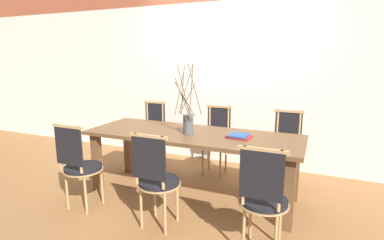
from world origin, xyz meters
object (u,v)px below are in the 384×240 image
at_px(chair_near_center, 263,196).
at_px(book_stack, 239,136).
at_px(dining_table, 192,142).
at_px(chair_far_center, 286,145).
at_px(vase_centerpiece, 188,121).

xyz_separation_m(chair_near_center, book_stack, (-0.41, 0.78, 0.26)).
xyz_separation_m(dining_table, book_stack, (0.53, 0.02, 0.12)).
bearing_deg(chair_near_center, book_stack, 117.58).
xyz_separation_m(chair_near_center, chair_far_center, (0.01, 1.52, 0.00)).
relative_size(dining_table, chair_far_center, 2.59).
height_order(chair_near_center, chair_far_center, same).
relative_size(chair_near_center, vase_centerpiece, 1.19).
height_order(chair_near_center, book_stack, chair_near_center).
xyz_separation_m(chair_near_center, vase_centerpiece, (-0.96, 0.71, 0.39)).
bearing_deg(vase_centerpiece, book_stack, 6.97).
bearing_deg(book_stack, dining_table, -178.27).
height_order(chair_far_center, book_stack, chair_far_center).
bearing_deg(dining_table, vase_centerpiece, -116.45).
relative_size(dining_table, book_stack, 9.01).
height_order(dining_table, vase_centerpiece, vase_centerpiece).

